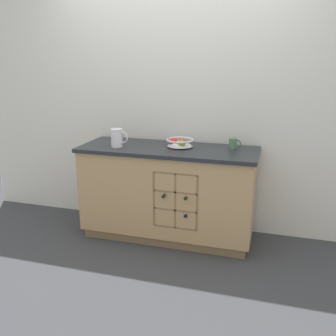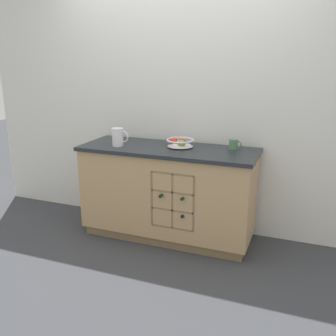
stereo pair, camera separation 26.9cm
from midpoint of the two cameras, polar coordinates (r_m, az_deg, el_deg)
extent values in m
plane|color=#383A3F|center=(3.74, -2.09, -10.24)|extent=(14.00, 14.00, 0.00)
cube|color=silver|center=(3.70, -0.54, 10.15)|extent=(4.40, 0.06, 2.55)
cube|color=olive|center=(3.72, -2.10, -9.62)|extent=(1.54, 0.50, 0.09)
cube|color=tan|center=(3.56, -2.17, -3.44)|extent=(1.60, 0.56, 0.76)
cube|color=#23282D|center=(3.44, -2.24, 2.81)|extent=(1.64, 0.60, 0.03)
cube|color=olive|center=(3.35, -0.75, -4.54)|extent=(0.39, 0.01, 0.50)
cube|color=olive|center=(3.36, -4.20, -4.49)|extent=(0.02, 0.10, 0.50)
cube|color=olive|center=(3.25, 2.27, -5.20)|extent=(0.02, 0.10, 0.50)
cube|color=olive|center=(3.40, -1.00, -8.79)|extent=(0.39, 0.10, 0.02)
cube|color=olive|center=(3.33, -1.01, -6.19)|extent=(0.39, 0.10, 0.02)
cube|color=olive|center=(3.27, -1.03, -3.48)|extent=(0.39, 0.10, 0.02)
cube|color=olive|center=(3.22, -1.04, -0.68)|extent=(0.39, 0.10, 0.02)
cube|color=olive|center=(3.30, -1.02, -4.85)|extent=(0.02, 0.10, 0.50)
cylinder|color=black|center=(3.43, 1.15, -6.21)|extent=(0.08, 0.20, 0.08)
cylinder|color=black|center=(3.30, 0.48, -7.13)|extent=(0.03, 0.09, 0.03)
cylinder|color=black|center=(3.39, -2.18, -3.47)|extent=(0.08, 0.19, 0.08)
cylinder|color=black|center=(3.27, -2.93, -4.23)|extent=(0.03, 0.08, 0.03)
cylinder|color=black|center=(3.37, 1.16, -3.62)|extent=(0.07, 0.21, 0.07)
cylinder|color=black|center=(3.23, 0.45, -4.51)|extent=(0.03, 0.09, 0.03)
cylinder|color=silver|center=(3.46, -0.40, 3.29)|extent=(0.12, 0.12, 0.01)
cone|color=silver|center=(3.46, -0.40, 3.89)|extent=(0.24, 0.24, 0.06)
torus|color=silver|center=(3.45, -0.41, 4.27)|extent=(0.26, 0.26, 0.02)
sphere|color=red|center=(3.46, -1.36, 3.97)|extent=(0.08, 0.08, 0.08)
sphere|color=red|center=(3.46, -0.23, 3.95)|extent=(0.07, 0.07, 0.07)
sphere|color=#7FA838|center=(3.40, -0.17, 3.71)|extent=(0.07, 0.07, 0.07)
cylinder|color=white|center=(3.50, -10.02, 4.53)|extent=(0.10, 0.10, 0.17)
torus|color=white|center=(3.49, -10.08, 5.82)|extent=(0.11, 0.11, 0.01)
torus|color=white|center=(3.48, -9.20, 4.62)|extent=(0.11, 0.01, 0.11)
cylinder|color=#4C7A56|center=(3.43, 7.66, 3.73)|extent=(0.08, 0.08, 0.09)
torus|color=#4C7A56|center=(3.43, 8.33, 3.72)|extent=(0.07, 0.01, 0.07)
camera|label=1|loc=(0.13, -92.21, -0.65)|focal=40.00mm
camera|label=2|loc=(0.13, 87.79, 0.65)|focal=40.00mm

